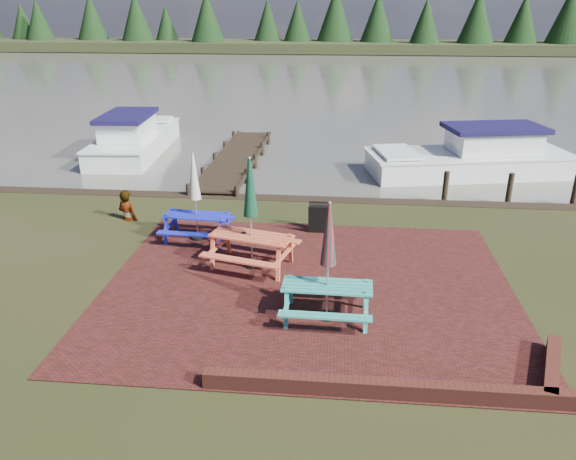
% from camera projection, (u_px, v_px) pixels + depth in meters
% --- Properties ---
extents(ground, '(120.00, 120.00, 0.00)m').
position_uv_depth(ground, '(305.00, 310.00, 11.57)').
color(ground, black).
rests_on(ground, ground).
extents(paving, '(9.00, 7.50, 0.02)m').
position_uv_depth(paving, '(308.00, 287.00, 12.48)').
color(paving, '#361411').
rests_on(paving, ground).
extents(brick_wall, '(6.21, 1.79, 0.30)m').
position_uv_depth(brick_wall, '(427.00, 384.00, 9.09)').
color(brick_wall, '#4C1E16').
rests_on(brick_wall, ground).
extents(water, '(120.00, 60.00, 0.02)m').
position_uv_depth(water, '(336.00, 79.00, 45.66)').
color(water, '#49463F').
rests_on(water, ground).
extents(far_treeline, '(120.00, 10.00, 8.10)m').
position_uv_depth(far_treeline, '(341.00, 23.00, 71.13)').
color(far_treeline, black).
rests_on(far_treeline, ground).
extents(picnic_table_teal, '(1.81, 1.61, 2.46)m').
position_uv_depth(picnic_table_teal, '(327.00, 280.00, 10.96)').
color(picnic_table_teal, teal).
rests_on(picnic_table_teal, ground).
extents(picnic_table_red, '(2.30, 2.15, 2.68)m').
position_uv_depth(picnic_table_red, '(251.00, 230.00, 13.13)').
color(picnic_table_red, '#D95937').
rests_on(picnic_table_red, ground).
extents(picnic_table_blue, '(1.79, 1.62, 2.35)m').
position_uv_depth(picnic_table_blue, '(196.00, 211.00, 14.68)').
color(picnic_table_blue, '#1820BA').
rests_on(picnic_table_blue, ground).
extents(chalkboard, '(0.52, 0.49, 0.83)m').
position_uv_depth(chalkboard, '(318.00, 218.00, 15.29)').
color(chalkboard, black).
rests_on(chalkboard, ground).
extents(jetty, '(1.76, 9.08, 1.00)m').
position_uv_depth(jetty, '(236.00, 159.00, 22.22)').
color(jetty, black).
rests_on(jetty, ground).
extents(boat_jetty, '(2.84, 7.09, 2.01)m').
position_uv_depth(boat_jetty, '(134.00, 140.00, 24.00)').
color(boat_jetty, silver).
rests_on(boat_jetty, ground).
extents(boat_near, '(7.86, 4.06, 2.03)m').
position_uv_depth(boat_near, '(473.00, 159.00, 21.09)').
color(boat_near, silver).
rests_on(boat_near, ground).
extents(person, '(0.75, 0.62, 1.77)m').
position_uv_depth(person, '(125.00, 191.00, 16.04)').
color(person, gray).
rests_on(person, ground).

